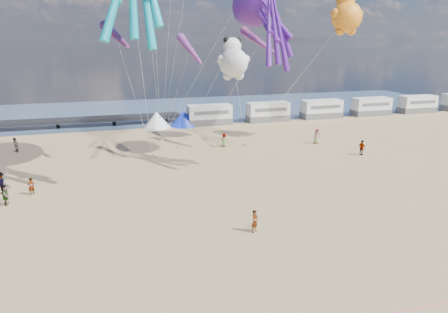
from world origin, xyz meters
TOP-DOWN VIEW (x-y plane):
  - ground at (0.00, 0.00)m, footprint 120.00×120.00m
  - water at (0.00, 55.00)m, footprint 120.00×120.00m
  - motorhome_0 at (6.00, 40.00)m, footprint 6.60×2.50m
  - motorhome_1 at (15.50, 40.00)m, footprint 6.60×2.50m
  - motorhome_2 at (25.00, 40.00)m, footprint 6.60×2.50m
  - motorhome_3 at (34.50, 40.00)m, footprint 6.60×2.50m
  - motorhome_4 at (44.00, 40.00)m, footprint 6.60×2.50m
  - tent_white at (-2.00, 40.00)m, footprint 4.00×4.00m
  - tent_blue at (2.00, 40.00)m, footprint 4.00×4.00m
  - standing_person at (0.15, 4.68)m, footprint 0.68×0.64m
  - beachgoer_0 at (15.86, 24.87)m, footprint 0.79×0.66m
  - beachgoer_1 at (-19.21, 30.97)m, footprint 0.92×0.98m
  - beachgoer_2 at (-17.80, 17.26)m, footprint 0.77×0.96m
  - beachgoer_3 at (18.16, 18.85)m, footprint 0.91×1.24m
  - beachgoer_4 at (-16.90, 14.48)m, footprint 0.59×1.02m
  - beachgoer_5 at (-15.31, 16.19)m, footprint 1.33×1.23m
  - beachgoer_6 at (4.42, 26.65)m, footprint 0.61×0.41m
  - sandbag_a at (-4.37, 24.52)m, footprint 0.50×0.35m
  - sandbag_b at (-0.90, 27.59)m, footprint 0.50×0.35m
  - sandbag_c at (7.12, 26.35)m, footprint 0.50×0.35m
  - sandbag_d at (3.01, 30.65)m, footprint 0.50×0.35m
  - sandbag_e at (-2.44, 31.72)m, footprint 0.50×0.35m
  - kite_octopus_purple at (6.06, 21.72)m, footprint 7.18×9.98m
  - kite_panda at (6.66, 30.20)m, footprint 4.43×4.18m
  - kite_teddy_orange at (19.06, 25.42)m, footprint 5.58×5.46m
  - windsock_left at (-7.40, 24.37)m, footprint 3.06×6.01m
  - windsock_mid at (7.86, 24.49)m, footprint 3.30×6.10m
  - windsock_right at (-0.29, 22.57)m, footprint 2.09×5.31m

SIDE VIEW (x-z plane):
  - ground at x=0.00m, z-range 0.00..0.00m
  - water at x=0.00m, z-range 0.02..0.02m
  - sandbag_a at x=-4.37m, z-range 0.00..0.22m
  - sandbag_b at x=-0.90m, z-range 0.00..0.22m
  - sandbag_c at x=7.12m, z-range 0.00..0.22m
  - sandbag_d at x=3.01m, z-range 0.00..0.22m
  - sandbag_e at x=-2.44m, z-range 0.00..0.22m
  - beachgoer_5 at x=-15.31m, z-range 0.00..1.49m
  - standing_person at x=0.15m, z-range 0.00..1.57m
  - beachgoer_4 at x=-16.90m, z-range 0.00..1.64m
  - beachgoer_6 at x=4.42m, z-range 0.00..1.65m
  - beachgoer_1 at x=-19.21m, z-range 0.00..1.69m
  - beachgoer_3 at x=18.16m, z-range 0.00..1.72m
  - beachgoer_0 at x=15.86m, z-range 0.00..1.84m
  - beachgoer_2 at x=-17.80m, z-range 0.00..1.87m
  - tent_white at x=-2.00m, z-range 0.00..2.40m
  - tent_blue at x=2.00m, z-range 0.00..2.40m
  - motorhome_0 at x=6.00m, z-range 0.00..3.00m
  - motorhome_1 at x=15.50m, z-range 0.00..3.00m
  - motorhome_2 at x=25.00m, z-range 0.00..3.00m
  - motorhome_3 at x=34.50m, z-range 0.00..3.00m
  - motorhome_4 at x=44.00m, z-range 0.00..3.00m
  - kite_panda at x=6.66m, z-range 6.59..12.78m
  - windsock_right at x=-0.29m, z-range 8.83..14.07m
  - windsock_mid at x=7.86m, z-range 9.03..15.22m
  - windsock_left at x=-7.40m, z-range 9.83..15.82m
  - kite_teddy_orange at x=19.06m, z-range 11.95..18.00m
  - kite_octopus_purple at x=6.06m, z-range 10.40..20.88m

